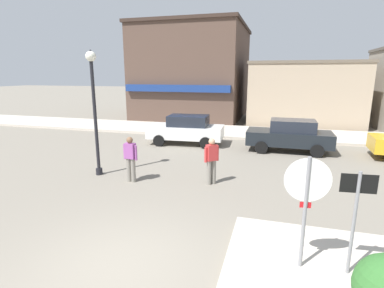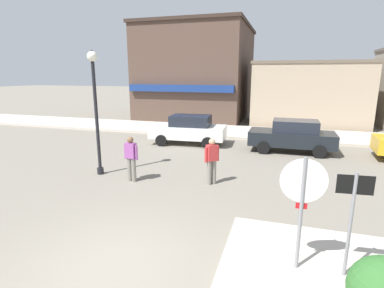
{
  "view_description": "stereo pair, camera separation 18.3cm",
  "coord_description": "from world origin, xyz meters",
  "px_view_note": "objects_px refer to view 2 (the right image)",
  "views": [
    {
      "loc": [
        2.77,
        -4.56,
        3.7
      ],
      "look_at": [
        0.18,
        4.5,
        1.5
      ],
      "focal_mm": 28.0,
      "sensor_mm": 36.0,
      "label": 1
    },
    {
      "loc": [
        2.95,
        -4.51,
        3.7
      ],
      "look_at": [
        0.18,
        4.5,
        1.5
      ],
      "focal_mm": 28.0,
      "sensor_mm": 36.0,
      "label": 2
    }
  ],
  "objects_px": {
    "lamp_post": "(95,95)",
    "parked_car_nearest": "(189,129)",
    "parked_car_second": "(292,135)",
    "pedestrian_crossing_far": "(131,158)",
    "stop_sign": "(302,199)",
    "pedestrian_crossing_near": "(212,160)",
    "one_way_sign": "(351,215)"
  },
  "relations": [
    {
      "from": "lamp_post",
      "to": "parked_car_nearest",
      "type": "distance_m",
      "value": 6.41
    },
    {
      "from": "parked_car_nearest",
      "to": "parked_car_second",
      "type": "relative_size",
      "value": 1.02
    },
    {
      "from": "pedestrian_crossing_far",
      "to": "lamp_post",
      "type": "bearing_deg",
      "value": 167.05
    },
    {
      "from": "stop_sign",
      "to": "parked_car_second",
      "type": "height_order",
      "value": "stop_sign"
    },
    {
      "from": "pedestrian_crossing_near",
      "to": "parked_car_second",
      "type": "bearing_deg",
      "value": 63.76
    },
    {
      "from": "one_way_sign",
      "to": "parked_car_second",
      "type": "bearing_deg",
      "value": 94.58
    },
    {
      "from": "parked_car_nearest",
      "to": "pedestrian_crossing_far",
      "type": "distance_m",
      "value": 6.15
    },
    {
      "from": "parked_car_second",
      "to": "pedestrian_crossing_near",
      "type": "relative_size",
      "value": 2.49
    },
    {
      "from": "lamp_post",
      "to": "parked_car_nearest",
      "type": "bearing_deg",
      "value": 73.92
    },
    {
      "from": "parked_car_second",
      "to": "one_way_sign",
      "type": "bearing_deg",
      "value": -85.42
    },
    {
      "from": "pedestrian_crossing_near",
      "to": "lamp_post",
      "type": "bearing_deg",
      "value": -177.48
    },
    {
      "from": "lamp_post",
      "to": "pedestrian_crossing_near",
      "type": "relative_size",
      "value": 2.82
    },
    {
      "from": "parked_car_second",
      "to": "pedestrian_crossing_far",
      "type": "distance_m",
      "value": 8.12
    },
    {
      "from": "lamp_post",
      "to": "pedestrian_crossing_far",
      "type": "distance_m",
      "value": 2.61
    },
    {
      "from": "stop_sign",
      "to": "parked_car_second",
      "type": "xyz_separation_m",
      "value": [
        0.05,
        9.65,
        -0.71
      ]
    },
    {
      "from": "parked_car_second",
      "to": "pedestrian_crossing_near",
      "type": "xyz_separation_m",
      "value": [
        -2.7,
        -5.47,
        0.06
      ]
    },
    {
      "from": "one_way_sign",
      "to": "lamp_post",
      "type": "height_order",
      "value": "lamp_post"
    },
    {
      "from": "stop_sign",
      "to": "pedestrian_crossing_near",
      "type": "distance_m",
      "value": 4.99
    },
    {
      "from": "stop_sign",
      "to": "pedestrian_crossing_far",
      "type": "relative_size",
      "value": 1.43
    },
    {
      "from": "parked_car_nearest",
      "to": "parked_car_second",
      "type": "bearing_deg",
      "value": -1.47
    },
    {
      "from": "one_way_sign",
      "to": "pedestrian_crossing_near",
      "type": "xyz_separation_m",
      "value": [
        -3.47,
        4.16,
        -0.46
      ]
    },
    {
      "from": "parked_car_second",
      "to": "pedestrian_crossing_far",
      "type": "height_order",
      "value": "pedestrian_crossing_far"
    },
    {
      "from": "stop_sign",
      "to": "pedestrian_crossing_near",
      "type": "bearing_deg",
      "value": 122.34
    },
    {
      "from": "lamp_post",
      "to": "pedestrian_crossing_far",
      "type": "height_order",
      "value": "lamp_post"
    },
    {
      "from": "parked_car_nearest",
      "to": "pedestrian_crossing_far",
      "type": "height_order",
      "value": "pedestrian_crossing_far"
    },
    {
      "from": "stop_sign",
      "to": "parked_car_second",
      "type": "distance_m",
      "value": 9.68
    },
    {
      "from": "pedestrian_crossing_far",
      "to": "one_way_sign",
      "type": "bearing_deg",
      "value": -30.16
    },
    {
      "from": "lamp_post",
      "to": "pedestrian_crossing_far",
      "type": "bearing_deg",
      "value": -12.95
    },
    {
      "from": "pedestrian_crossing_near",
      "to": "pedestrian_crossing_far",
      "type": "xyz_separation_m",
      "value": [
        -2.76,
        -0.54,
        0.0
      ]
    },
    {
      "from": "stop_sign",
      "to": "parked_car_nearest",
      "type": "xyz_separation_m",
      "value": [
        -5.27,
        9.79,
        -0.71
      ]
    },
    {
      "from": "parked_car_nearest",
      "to": "lamp_post",
      "type": "bearing_deg",
      "value": -106.08
    },
    {
      "from": "parked_car_nearest",
      "to": "parked_car_second",
      "type": "height_order",
      "value": "same"
    }
  ]
}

